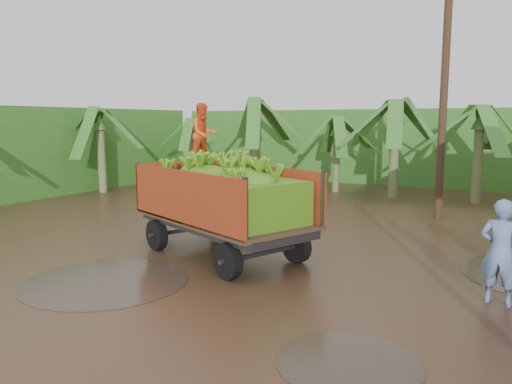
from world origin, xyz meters
TOP-DOWN VIEW (x-y plane):
  - ground at (0.00, 0.00)m, footprint 100.00×100.00m
  - hedge_north at (-2.00, 16.00)m, footprint 22.00×3.00m
  - hedge_west at (-14.00, 4.00)m, footprint 3.00×18.00m
  - banana_trailer at (-1.77, 0.31)m, footprint 6.04×3.58m
  - man_blue at (3.91, -0.02)m, footprint 0.70×0.51m
  - utility_pole at (1.77, 7.32)m, footprint 1.20×0.24m
  - banana_plants at (-3.33, 7.69)m, footprint 24.22×20.71m

SIDE VIEW (x-z plane):
  - ground at x=0.00m, z-range 0.00..0.00m
  - man_blue at x=3.91m, z-range 0.00..1.79m
  - banana_trailer at x=-1.77m, z-range -0.41..3.05m
  - hedge_north at x=-2.00m, z-range 0.00..3.60m
  - hedge_west at x=-14.00m, z-range 0.00..3.60m
  - banana_plants at x=-3.33m, z-range -0.21..3.93m
  - utility_pole at x=1.77m, z-range 0.06..7.56m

